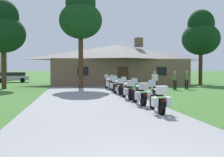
{
  "coord_description": "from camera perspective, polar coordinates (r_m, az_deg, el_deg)",
  "views": [
    {
      "loc": [
        -1.15,
        -4.1,
        1.83
      ],
      "look_at": [
        2.08,
        18.15,
        1.08
      ],
      "focal_mm": 44.82,
      "sensor_mm": 36.0,
      "label": 1
    }
  ],
  "objects": [
    {
      "name": "bystander_olive_shirt_near_lodge",
      "position": [
        25.26,
        12.69,
        -0.17
      ],
      "size": [
        0.44,
        0.4,
        1.67
      ],
      "rotation": [
        0.0,
        0.0,
        5.56
      ],
      "color": "black",
      "rests_on": "ground"
    },
    {
      "name": "tree_right_of_lodge",
      "position": [
        35.02,
        17.67,
        8.52
      ],
      "size": [
        4.45,
        4.45,
        8.85
      ],
      "color": "#422D19",
      "rests_on": "ground"
    },
    {
      "name": "motorcycle_silver_fourth_in_row",
      "position": [
        19.47,
        1.32,
        -1.64
      ],
      "size": [
        0.69,
        2.08,
        1.3
      ],
      "rotation": [
        0.0,
        0.0,
        0.1
      ],
      "color": "black",
      "rests_on": "asphalt_driveway"
    },
    {
      "name": "stone_lodge",
      "position": [
        33.63,
        0.96,
        2.95
      ],
      "size": [
        15.92,
        9.01,
        5.63
      ],
      "color": "brown",
      "rests_on": "ground"
    },
    {
      "name": "motorcycle_red_fifth_in_row",
      "position": [
        21.69,
        0.39,
        -1.31
      ],
      "size": [
        0.73,
        2.08,
        1.3
      ],
      "rotation": [
        0.0,
        0.0,
        -0.01
      ],
      "color": "black",
      "rests_on": "asphalt_driveway"
    },
    {
      "name": "bystander_white_shirt_beside_signpost",
      "position": [
        23.82,
        8.73,
        -0.22
      ],
      "size": [
        0.55,
        0.26,
        1.69
      ],
      "rotation": [
        0.0,
        0.0,
        0.12
      ],
      "color": "black",
      "rests_on": "ground"
    },
    {
      "name": "tree_by_lodge_front",
      "position": [
        27.03,
        -6.41,
        12.58
      ],
      "size": [
        4.03,
        4.03,
        9.53
      ],
      "color": "#422D19",
      "rests_on": "ground"
    },
    {
      "name": "motorcycle_black_nearest_to_camera",
      "position": [
        11.5,
        9.42,
        -4.2
      ],
      "size": [
        0.76,
        2.08,
        1.3
      ],
      "rotation": [
        0.0,
        0.0,
        -0.04
      ],
      "color": "black",
      "rests_on": "asphalt_driveway"
    },
    {
      "name": "ground_plane",
      "position": [
        24.2,
        -5.52,
        -2.42
      ],
      "size": [
        500.0,
        500.0,
        0.0
      ],
      "primitive_type": "plane",
      "color": "#386628"
    },
    {
      "name": "bystander_olive_shirt_by_tree",
      "position": [
        26.24,
        14.97,
        -0.07
      ],
      "size": [
        0.55,
        0.27,
        1.69
      ],
      "rotation": [
        0.0,
        0.0,
        6.15
      ],
      "color": "black",
      "rests_on": "ground"
    },
    {
      "name": "asphalt_driveway",
      "position": [
        22.21,
        -5.28,
        -2.74
      ],
      "size": [
        6.4,
        80.0,
        0.06
      ],
      "primitive_type": "cube",
      "color": "gray",
      "rests_on": "ground"
    },
    {
      "name": "tree_left_near",
      "position": [
        28.2,
        -21.28,
        9.37
      ],
      "size": [
        4.07,
        4.07,
        8.25
      ],
      "color": "#422D19",
      "rests_on": "ground"
    },
    {
      "name": "motorcycle_white_farthest_in_row",
      "position": [
        24.36,
        -0.57,
        -0.95
      ],
      "size": [
        0.89,
        2.08,
        1.3
      ],
      "rotation": [
        0.0,
        0.0,
        0.13
      ],
      "color": "black",
      "rests_on": "asphalt_driveway"
    },
    {
      "name": "parked_silver_suv_far_left",
      "position": [
        41.03,
        -19.65,
        0.34
      ],
      "size": [
        4.8,
        2.41,
        1.4
      ],
      "rotation": [
        0.0,
        0.0,
        1.7
      ],
      "color": "#ADAFB7",
      "rests_on": "ground"
    },
    {
      "name": "motorcycle_silver_third_in_row",
      "position": [
        16.45,
        3.34,
        -2.34
      ],
      "size": [
        0.8,
        2.08,
        1.3
      ],
      "rotation": [
        0.0,
        0.0,
        0.07
      ],
      "color": "black",
      "rests_on": "asphalt_driveway"
    },
    {
      "name": "motorcycle_green_second_in_row",
      "position": [
        13.9,
        5.79,
        -3.13
      ],
      "size": [
        0.78,
        2.08,
        1.3
      ],
      "rotation": [
        0.0,
        0.0,
        0.06
      ],
      "color": "black",
      "rests_on": "asphalt_driveway"
    }
  ]
}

